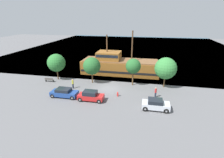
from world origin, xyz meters
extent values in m
plane|color=#5B5B5E|center=(0.00, 0.00, 0.00)|extent=(160.00, 160.00, 0.00)
plane|color=#33566B|center=(0.00, 44.00, 0.00)|extent=(80.00, 80.00, 0.00)
cube|color=brown|center=(0.71, 9.23, 1.46)|extent=(17.09, 5.19, 2.92)
cube|color=black|center=(0.71, 9.23, 1.02)|extent=(16.75, 5.27, 0.45)
cube|color=brown|center=(9.86, 9.23, 1.90)|extent=(1.40, 2.86, 2.05)
cube|color=brown|center=(0.71, 9.23, 3.05)|extent=(16.41, 4.78, 0.25)
cube|color=brown|center=(-1.85, 9.23, 4.04)|extent=(5.13, 4.15, 1.73)
cube|color=black|center=(-1.85, 9.23, 4.30)|extent=(4.87, 4.21, 0.62)
cylinder|color=#4C331E|center=(3.27, 9.23, 6.36)|extent=(0.28, 0.28, 6.38)
cylinder|color=#4C331E|center=(-2.28, 9.23, 5.89)|extent=(0.28, 0.28, 5.43)
cube|color=#B7B2A8|center=(8.86, 15.59, 0.53)|extent=(6.92, 2.21, 1.06)
cube|color=silver|center=(8.34, 15.59, 1.45)|extent=(2.77, 1.73, 0.78)
cube|color=black|center=(9.17, 15.59, 1.45)|extent=(0.12, 1.55, 0.62)
cube|color=maroon|center=(-6.17, 16.14, 0.41)|extent=(6.81, 2.32, 0.83)
cube|color=silver|center=(-6.68, 16.14, 1.26)|extent=(2.72, 1.81, 0.85)
cube|color=black|center=(-5.86, 16.14, 1.26)|extent=(0.12, 1.62, 0.68)
cube|color=navy|center=(-6.19, -4.58, 0.61)|extent=(4.35, 1.85, 0.70)
cube|color=black|center=(-6.32, -4.58, 1.19)|extent=(2.26, 1.66, 0.47)
cylinder|color=black|center=(-4.50, -5.41, 0.34)|extent=(0.68, 0.22, 0.68)
cylinder|color=gray|center=(-4.50, -5.41, 0.34)|extent=(0.26, 0.25, 0.26)
cylinder|color=black|center=(-4.50, -3.74, 0.34)|extent=(0.68, 0.22, 0.68)
cylinder|color=gray|center=(-4.50, -3.74, 0.34)|extent=(0.26, 0.25, 0.26)
cylinder|color=black|center=(-7.89, -5.41, 0.34)|extent=(0.68, 0.22, 0.68)
cylinder|color=gray|center=(-7.89, -5.41, 0.34)|extent=(0.26, 0.25, 0.26)
cylinder|color=black|center=(-7.89, -3.74, 0.34)|extent=(0.68, 0.22, 0.68)
cylinder|color=gray|center=(-7.89, -3.74, 0.34)|extent=(0.26, 0.25, 0.26)
cube|color=#B7BCC6|center=(8.24, -5.74, 0.64)|extent=(3.82, 1.83, 0.74)
cube|color=black|center=(8.12, -5.74, 1.27)|extent=(1.99, 1.65, 0.52)
cylinder|color=black|center=(9.64, -6.57, 0.36)|extent=(0.72, 0.22, 0.72)
cylinder|color=gray|center=(9.64, -6.57, 0.36)|extent=(0.27, 0.25, 0.27)
cylinder|color=black|center=(9.64, -4.92, 0.36)|extent=(0.72, 0.22, 0.72)
cylinder|color=gray|center=(9.64, -4.92, 0.36)|extent=(0.27, 0.25, 0.27)
cylinder|color=black|center=(6.83, -6.57, 0.36)|extent=(0.72, 0.22, 0.72)
cylinder|color=gray|center=(6.83, -6.57, 0.36)|extent=(0.27, 0.25, 0.27)
cylinder|color=black|center=(6.83, -4.92, 0.36)|extent=(0.72, 0.22, 0.72)
cylinder|color=gray|center=(6.83, -4.92, 0.36)|extent=(0.27, 0.25, 0.27)
cube|color=#B21E1E|center=(-1.56, -4.94, 0.61)|extent=(3.99, 1.70, 0.70)
cube|color=black|center=(-1.68, -4.94, 1.26)|extent=(2.08, 1.53, 0.61)
cylinder|color=black|center=(-0.05, -5.70, 0.35)|extent=(0.70, 0.22, 0.70)
cylinder|color=gray|center=(-0.05, -5.70, 0.35)|extent=(0.26, 0.25, 0.26)
cylinder|color=black|center=(-0.05, -4.18, 0.35)|extent=(0.70, 0.22, 0.70)
cylinder|color=gray|center=(-0.05, -4.18, 0.35)|extent=(0.26, 0.25, 0.26)
cylinder|color=black|center=(-3.07, -5.70, 0.35)|extent=(0.70, 0.22, 0.70)
cylinder|color=gray|center=(-3.07, -5.70, 0.35)|extent=(0.26, 0.25, 0.26)
cylinder|color=black|center=(-3.07, -4.18, 0.35)|extent=(0.70, 0.22, 0.70)
cylinder|color=gray|center=(-3.07, -4.18, 0.35)|extent=(0.26, 0.25, 0.26)
cylinder|color=red|center=(2.27, -2.67, 0.28)|extent=(0.22, 0.22, 0.56)
sphere|color=red|center=(2.27, -2.67, 0.64)|extent=(0.25, 0.25, 0.25)
cylinder|color=red|center=(2.11, -2.67, 0.31)|extent=(0.10, 0.09, 0.09)
cylinder|color=red|center=(2.43, -2.67, 0.31)|extent=(0.10, 0.09, 0.09)
cube|color=#4C4742|center=(-12.25, 1.17, 0.42)|extent=(1.71, 0.45, 0.05)
cube|color=#4C4742|center=(-12.25, 0.97, 0.65)|extent=(1.71, 0.06, 0.40)
cube|color=#2D2D2D|center=(-13.04, 1.17, 0.20)|extent=(0.12, 0.36, 0.40)
cube|color=#2D2D2D|center=(-11.45, 1.17, 0.20)|extent=(0.12, 0.36, 0.40)
cylinder|color=#232838|center=(8.31, -1.80, 0.42)|extent=(0.27, 0.27, 0.85)
cylinder|color=#B22323|center=(8.31, -1.80, 1.17)|extent=(0.32, 0.32, 0.65)
sphere|color=tan|center=(8.31, -1.80, 1.61)|extent=(0.23, 0.23, 0.23)
cylinder|color=#232838|center=(-6.25, -1.04, 0.43)|extent=(0.27, 0.27, 0.87)
cylinder|color=gold|center=(-6.25, -1.04, 1.20)|extent=(0.32, 0.32, 0.67)
sphere|color=tan|center=(-6.25, -1.04, 1.65)|extent=(0.23, 0.23, 0.23)
cylinder|color=brown|center=(-11.26, 2.82, 1.00)|extent=(0.24, 0.24, 2.00)
sphere|color=#286B2D|center=(-11.26, 2.82, 3.52)|extent=(3.59, 3.59, 3.59)
cylinder|color=brown|center=(-3.65, 2.34, 1.00)|extent=(0.24, 0.24, 2.01)
sphere|color=#235B28|center=(-3.65, 2.34, 3.43)|extent=(3.35, 3.35, 3.35)
cylinder|color=brown|center=(4.18, 2.78, 1.27)|extent=(0.24, 0.24, 2.54)
sphere|color=#235B28|center=(4.18, 2.78, 3.73)|extent=(2.80, 2.80, 2.80)
cylinder|color=brown|center=(9.95, 2.95, 0.97)|extent=(0.24, 0.24, 1.94)
sphere|color=#337A38|center=(9.95, 2.95, 3.60)|extent=(3.91, 3.91, 3.91)
camera|label=1|loc=(6.60, -28.29, 12.60)|focal=28.00mm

